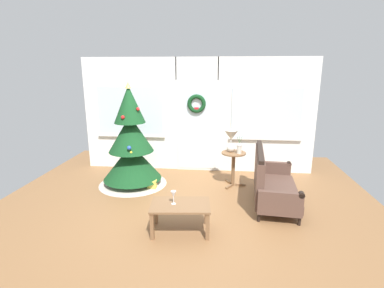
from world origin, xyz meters
name	(u,v)px	position (x,y,z in m)	size (l,w,h in m)	color
ground_plane	(186,210)	(0.00, 0.00, 0.00)	(6.76, 6.76, 0.00)	brown
back_wall_with_door	(197,115)	(0.00, 2.08, 1.28)	(5.20, 0.19, 2.55)	white
christmas_tree	(131,148)	(-1.22, 1.04, 0.76)	(1.37, 1.37, 2.06)	#4C331E
settee_sofa	(270,182)	(1.42, 0.44, 0.38)	(0.84, 1.62, 0.96)	black
side_table	(233,162)	(0.81, 1.17, 0.49)	(0.50, 0.48, 0.69)	brown
table_lamp	(231,138)	(0.75, 1.21, 0.98)	(0.28, 0.28, 0.44)	silver
flower_vase	(239,148)	(0.91, 1.11, 0.81)	(0.11, 0.10, 0.35)	beige
coffee_table	(180,208)	(0.01, -0.67, 0.36)	(0.89, 0.60, 0.43)	brown
wine_glass	(173,195)	(-0.08, -0.68, 0.57)	(0.08, 0.08, 0.20)	silver
gift_box	(152,184)	(-0.77, 0.83, 0.08)	(0.17, 0.15, 0.17)	#D8C64C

